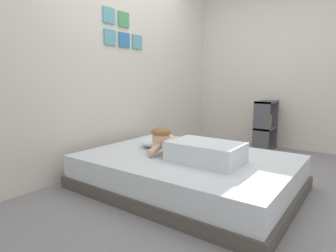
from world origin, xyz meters
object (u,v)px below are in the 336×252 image
object	(u,v)px
person_lying	(192,148)
cell_phone	(195,156)
pillow	(160,140)
bed	(187,172)
coffee_cup	(156,144)
bookshelf	(265,125)

from	to	relation	value
person_lying	cell_phone	size ratio (longest dim) A/B	6.57
pillow	person_lying	world-z (taller)	person_lying
person_lying	cell_phone	world-z (taller)	person_lying
bed	pillow	distance (m)	0.57
bed	coffee_cup	world-z (taller)	coffee_cup
pillow	person_lying	xyz separation A→B (m)	(-0.28, -0.60, 0.05)
pillow	person_lying	size ratio (longest dim) A/B	0.57
pillow	person_lying	bearing A→B (deg)	-114.95
coffee_cup	cell_phone	world-z (taller)	coffee_cup
person_lying	coffee_cup	distance (m)	0.61
bed	person_lying	distance (m)	0.30
pillow	cell_phone	world-z (taller)	pillow
coffee_cup	cell_phone	bearing A→B (deg)	-98.99
bed	bookshelf	world-z (taller)	bookshelf
bed	cell_phone	bearing A→B (deg)	-82.33
person_lying	coffee_cup	size ratio (longest dim) A/B	7.36
cell_phone	coffee_cup	bearing A→B (deg)	81.01
bookshelf	cell_phone	bearing A→B (deg)	178.65
person_lying	coffee_cup	world-z (taller)	person_lying
person_lying	bookshelf	world-z (taller)	bookshelf
bed	bookshelf	size ratio (longest dim) A/B	2.69
cell_phone	bookshelf	xyz separation A→B (m)	(2.00, -0.05, 0.05)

